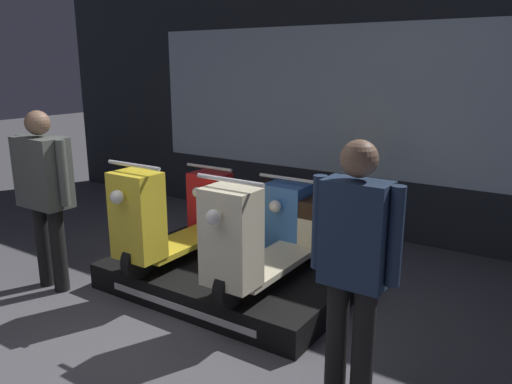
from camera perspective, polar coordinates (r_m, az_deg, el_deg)
name	(u,v)px	position (r m, az deg, el deg)	size (l,w,h in m)	color
ground_plane	(77,369)	(3.72, -19.78, -18.47)	(30.00, 30.00, 0.00)	#4C4C51
shop_wall_back	(327,96)	(6.05, 8.06, 10.81)	(8.88, 0.09, 3.20)	#23282D
display_platform	(228,278)	(4.52, -3.26, -9.76)	(2.11, 1.30, 0.23)	black
scooter_display_left	(181,219)	(4.59, -8.62, -3.04)	(0.56, 1.59, 0.97)	black
scooter_display_right	(269,238)	(4.04, 1.50, -5.31)	(0.56, 1.59, 0.97)	black
scooter_backrow_0	(239,210)	(5.59, -1.91, -2.12)	(0.56, 1.59, 0.97)	black
scooter_backrow_1	(311,224)	(5.15, 6.28, -3.68)	(0.56, 1.59, 0.97)	black
person_left_browsing	(44,185)	(4.67, -23.05, 0.71)	(0.64, 0.27, 1.59)	black
person_right_browsing	(354,260)	(2.87, 11.13, -7.65)	(0.53, 0.21, 1.58)	black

